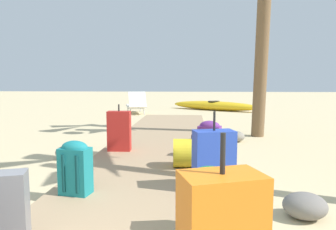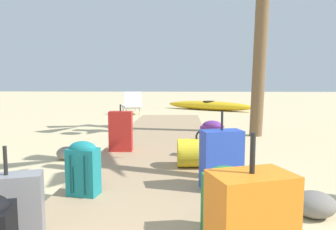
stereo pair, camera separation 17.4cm
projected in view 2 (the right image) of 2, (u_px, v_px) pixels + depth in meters
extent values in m
plane|color=#CCB789|center=(156.00, 163.00, 4.58)|extent=(60.00, 60.00, 0.00)
cube|color=tan|center=(161.00, 147.00, 5.52)|extent=(1.81, 9.59, 0.08)
cube|color=red|center=(121.00, 131.00, 4.98)|extent=(0.37, 0.20, 0.64)
cylinder|color=black|center=(120.00, 108.00, 4.94)|extent=(0.02, 0.02, 0.11)
cylinder|color=black|center=(253.00, 153.00, 1.39)|extent=(0.02, 0.02, 0.18)
cube|color=#6B2D84|center=(212.00, 141.00, 4.59)|extent=(0.36, 0.29, 0.46)
ellipsoid|color=#6B2D84|center=(212.00, 126.00, 4.56)|extent=(0.34, 0.28, 0.16)
cylinder|color=#351642|center=(205.00, 142.00, 4.52)|extent=(0.05, 0.05, 0.37)
cylinder|color=#351642|center=(216.00, 143.00, 4.47)|extent=(0.05, 0.05, 0.37)
cube|color=#2847B7|center=(221.00, 160.00, 3.22)|extent=(0.45, 0.32, 0.61)
cylinder|color=black|center=(222.00, 121.00, 3.18)|extent=(0.02, 0.02, 0.20)
cube|color=slate|center=(8.00, 215.00, 2.01)|extent=(0.46, 0.29, 0.52)
cylinder|color=black|center=(5.00, 161.00, 1.97)|extent=(0.02, 0.02, 0.19)
cube|color=#237538|center=(224.00, 206.00, 2.25)|extent=(0.33, 0.28, 0.44)
ellipsoid|color=#237538|center=(225.00, 176.00, 2.22)|extent=(0.31, 0.27, 0.15)
cylinder|color=#113A1C|center=(219.00, 214.00, 2.12)|extent=(0.04, 0.04, 0.35)
cylinder|color=#113A1C|center=(240.00, 212.00, 2.14)|extent=(0.04, 0.04, 0.35)
cylinder|color=gold|center=(202.00, 153.00, 4.06)|extent=(0.64, 0.40, 0.37)
torus|color=black|center=(202.00, 137.00, 4.04)|extent=(0.17, 0.03, 0.16)
cube|color=#197A7F|center=(83.00, 172.00, 3.06)|extent=(0.32, 0.23, 0.46)
ellipsoid|color=#197A7F|center=(83.00, 149.00, 3.03)|extent=(0.30, 0.22, 0.15)
cylinder|color=#0C3D3F|center=(72.00, 174.00, 2.99)|extent=(0.04, 0.04, 0.37)
cylinder|color=#0C3D3F|center=(86.00, 175.00, 2.95)|extent=(0.04, 0.04, 0.37)
cylinder|color=brown|center=(261.00, 37.00, 6.44)|extent=(0.27, 0.64, 4.18)
cube|color=white|center=(131.00, 106.00, 11.52)|extent=(0.96, 1.51, 0.08)
cube|color=white|center=(133.00, 100.00, 10.91)|extent=(0.70, 0.59, 0.54)
cylinder|color=silver|center=(123.00, 109.00, 12.02)|extent=(0.04, 0.04, 0.22)
cylinder|color=silver|center=(136.00, 109.00, 12.13)|extent=(0.04, 0.04, 0.22)
cylinder|color=silver|center=(126.00, 112.00, 10.94)|extent=(0.04, 0.04, 0.22)
cylinder|color=silver|center=(140.00, 112.00, 11.05)|extent=(0.04, 0.04, 0.22)
ellipsoid|color=gold|center=(209.00, 106.00, 12.82)|extent=(3.63, 2.50, 0.37)
torus|color=black|center=(209.00, 102.00, 12.80)|extent=(0.67, 0.67, 0.05)
ellipsoid|color=gray|center=(67.00, 153.00, 4.77)|extent=(0.43, 0.42, 0.20)
ellipsoid|color=gray|center=(235.00, 136.00, 6.21)|extent=(0.36, 0.37, 0.21)
ellipsoid|color=slate|center=(314.00, 204.00, 2.76)|extent=(0.39, 0.35, 0.23)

